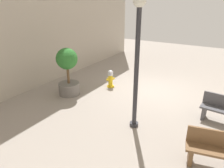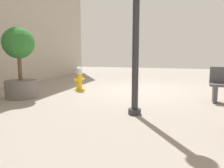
# 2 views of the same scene
# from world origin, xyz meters

# --- Properties ---
(ground_plane) EXTENTS (23.40, 23.40, 0.00)m
(ground_plane) POSITION_xyz_m (0.00, 0.00, 0.00)
(ground_plane) COLOR gray
(fire_hydrant) EXTENTS (0.41, 0.42, 0.84)m
(fire_hydrant) POSITION_xyz_m (1.98, 0.62, 0.42)
(fire_hydrant) COLOR gold
(fire_hydrant) RESTS_ON ground_plane
(planter_tree) EXTENTS (0.90, 0.90, 2.06)m
(planter_tree) POSITION_xyz_m (3.10, 2.27, 1.11)
(planter_tree) COLOR slate
(planter_tree) RESTS_ON ground_plane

